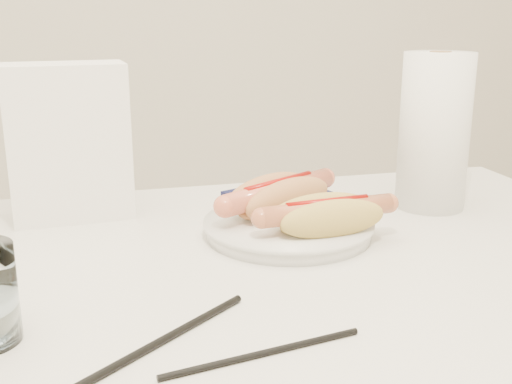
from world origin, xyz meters
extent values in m
cube|color=silver|center=(0.00, 0.00, 0.73)|extent=(1.20, 0.80, 0.04)
cylinder|color=silver|center=(0.54, 0.34, 0.35)|extent=(0.04, 0.04, 0.71)
cylinder|color=white|center=(0.12, 0.12, 0.76)|extent=(0.28, 0.28, 0.02)
ellipsoid|color=tan|center=(0.13, 0.14, 0.80)|extent=(0.16, 0.12, 0.05)
ellipsoid|color=tan|center=(0.11, 0.18, 0.80)|extent=(0.16, 0.12, 0.05)
ellipsoid|color=tan|center=(0.12, 0.16, 0.78)|extent=(0.16, 0.13, 0.03)
cylinder|color=#D4674A|center=(0.12, 0.16, 0.80)|extent=(0.19, 0.13, 0.03)
cylinder|color=#990A05|center=(0.12, 0.16, 0.81)|extent=(0.11, 0.07, 0.01)
ellipsoid|color=gold|center=(0.16, 0.06, 0.79)|extent=(0.15, 0.05, 0.05)
ellipsoid|color=gold|center=(0.15, 0.09, 0.79)|extent=(0.15, 0.05, 0.05)
ellipsoid|color=gold|center=(0.16, 0.07, 0.78)|extent=(0.13, 0.07, 0.03)
cylinder|color=#BF6843|center=(0.16, 0.07, 0.80)|extent=(0.18, 0.04, 0.03)
cylinder|color=#990A05|center=(0.16, 0.07, 0.81)|extent=(0.11, 0.02, 0.01)
cylinder|color=black|center=(-0.08, -0.13, 0.75)|extent=(0.19, 0.15, 0.01)
cylinder|color=black|center=(0.01, -0.17, 0.75)|extent=(0.19, 0.04, 0.01)
cube|color=white|center=(-0.16, 0.29, 0.86)|extent=(0.17, 0.10, 0.22)
cube|color=#12153A|center=(0.17, 0.29, 0.75)|extent=(0.19, 0.19, 0.01)
cylinder|color=white|center=(0.37, 0.19, 0.87)|extent=(0.13, 0.13, 0.23)
camera|label=1|loc=(-0.12, -0.64, 1.04)|focal=44.24mm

